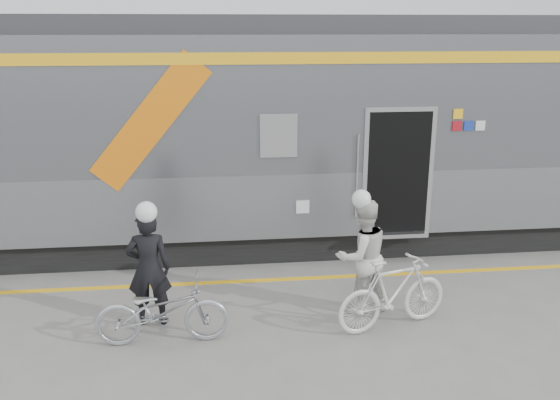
{
  "coord_description": "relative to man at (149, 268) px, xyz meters",
  "views": [
    {
      "loc": [
        -0.92,
        -6.58,
        3.9
      ],
      "look_at": [
        0.02,
        1.6,
        1.5
      ],
      "focal_mm": 38.0,
      "sensor_mm": 36.0,
      "label": 1
    }
  ],
  "objects": [
    {
      "name": "helmet_woman",
      "position": [
        2.94,
        0.06,
        0.97
      ],
      "size": [
        0.26,
        0.26,
        0.26
      ],
      "primitive_type": "sphere",
      "color": "white",
      "rests_on": "woman"
    },
    {
      "name": "helmet_man",
      "position": [
        0.0,
        0.0,
        0.94
      ],
      "size": [
        0.28,
        0.28,
        0.28
      ],
      "primitive_type": "sphere",
      "color": "white",
      "rests_on": "man"
    },
    {
      "name": "safety_strip",
      "position": [
        1.83,
        1.24,
        -0.8
      ],
      "size": [
        24.0,
        0.12,
        0.01
      ],
      "primitive_type": "cube",
      "color": "yellow",
      "rests_on": "ground"
    },
    {
      "name": "woman",
      "position": [
        2.94,
        0.06,
        0.02
      ],
      "size": [
        0.94,
        0.83,
        1.64
      ],
      "primitive_type": "imported",
      "rotation": [
        0.0,
        0.0,
        3.43
      ],
      "color": "silver",
      "rests_on": "ground"
    },
    {
      "name": "man",
      "position": [
        0.0,
        0.0,
        0.0
      ],
      "size": [
        0.59,
        0.39,
        1.61
      ],
      "primitive_type": "imported",
      "rotation": [
        0.0,
        0.0,
        3.15
      ],
      "color": "black",
      "rests_on": "ground"
    },
    {
      "name": "bicycle_left",
      "position": [
        0.2,
        -0.55,
        -0.36
      ],
      "size": [
        1.69,
        0.61,
        0.89
      ],
      "primitive_type": "imported",
      "rotation": [
        0.0,
        0.0,
        1.58
      ],
      "color": "#A7AAAF",
      "rests_on": "ground"
    },
    {
      "name": "ground",
      "position": [
        1.83,
        -0.91,
        -0.8
      ],
      "size": [
        90.0,
        90.0,
        0.0
      ],
      "primitive_type": "plane",
      "color": "slate",
      "rests_on": "ground"
    },
    {
      "name": "bicycle_right",
      "position": [
        3.24,
        -0.49,
        -0.31
      ],
      "size": [
        1.72,
        0.93,
        1.0
      ],
      "primitive_type": "imported",
      "rotation": [
        0.0,
        0.0,
        1.86
      ],
      "color": "silver",
      "rests_on": "ground"
    },
    {
      "name": "train",
      "position": [
        1.76,
        3.28,
        1.25
      ],
      "size": [
        24.0,
        3.17,
        4.1
      ],
      "color": "black",
      "rests_on": "ground"
    }
  ]
}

